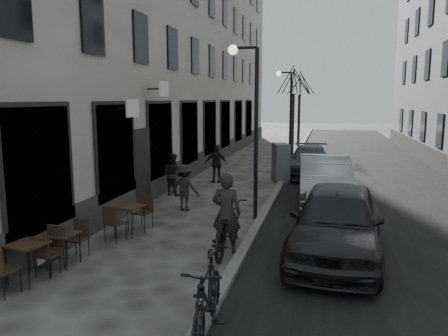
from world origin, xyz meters
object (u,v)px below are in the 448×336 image
at_px(bistro_set_b, 63,246).
at_px(utility_cabinet, 281,163).
at_px(bistro_set_a, 28,259).
at_px(car_near, 337,221).
at_px(pedestrian_near, 173,174).
at_px(pedestrian_mid, 185,188).
at_px(streetlamp_near, 251,113).
at_px(sign_board, 41,242).
at_px(tree_far, 300,84).
at_px(streetlamp_far, 288,106).
at_px(tree_near, 294,81).
at_px(moped, 207,298).
at_px(car_mid, 325,180).
at_px(car_far, 309,161).
at_px(bicycle, 226,228).
at_px(bistro_set_c, 130,217).
at_px(pedestrian_far, 216,164).

height_order(bistro_set_b, utility_cabinet, utility_cabinet).
distance_m(bistro_set_a, car_near, 6.54).
distance_m(pedestrian_near, pedestrian_mid, 2.39).
xyz_separation_m(streetlamp_near, sign_board, (-3.84, -4.56, -2.70)).
bearing_deg(tree_far, streetlamp_far, -90.46).
bearing_deg(tree_near, pedestrian_mid, -98.87).
xyz_separation_m(pedestrian_mid, moped, (2.72, -7.13, -0.13)).
bearing_deg(bistro_set_a, car_mid, 63.95).
xyz_separation_m(tree_far, pedestrian_mid, (-2.27, -20.52, -3.92)).
xyz_separation_m(streetlamp_far, pedestrian_near, (-3.36, -9.44, -2.37)).
relative_size(streetlamp_near, bistro_set_a, 3.11).
distance_m(tree_near, utility_cabinet, 9.56).
distance_m(tree_near, bistro_set_b, 20.35).
distance_m(tree_far, sign_board, 26.20).
relative_size(bistro_set_b, car_near, 0.30).
bearing_deg(bistro_set_a, pedestrian_mid, 86.73).
bearing_deg(pedestrian_mid, car_far, -111.65).
relative_size(pedestrian_near, moped, 0.77).
bearing_deg(bicycle, bistro_set_b, 26.45).
relative_size(bistro_set_a, sign_board, 1.42).
bearing_deg(utility_cabinet, bistro_set_b, -125.77).
distance_m(bistro_set_b, pedestrian_mid, 5.22).
xyz_separation_m(sign_board, pedestrian_mid, (1.65, 5.03, 0.28)).
bearing_deg(bistro_set_c, pedestrian_far, 99.91).
bearing_deg(car_near, pedestrian_near, 142.60).
distance_m(utility_cabinet, moped, 12.90).
relative_size(bistro_set_a, bistro_set_b, 1.13).
xyz_separation_m(tree_near, pedestrian_mid, (-2.27, -14.52, -3.92)).
bearing_deg(car_near, car_far, 100.19).
bearing_deg(utility_cabinet, bicycle, -109.68).
height_order(streetlamp_far, bistro_set_c, streetlamp_far).
distance_m(streetlamp_far, bistro_set_b, 17.16).
relative_size(tree_far, pedestrian_near, 3.61).
xyz_separation_m(utility_cabinet, car_near, (2.20, -8.95, -0.00)).
bearing_deg(sign_board, bistro_set_c, 63.22).
height_order(bistro_set_a, pedestrian_mid, pedestrian_mid).
distance_m(tree_near, bistro_set_c, 18.03).
height_order(streetlamp_far, bistro_set_b, streetlamp_far).
height_order(tree_near, bistro_set_b, tree_near).
relative_size(bicycle, pedestrian_mid, 1.47).
height_order(streetlamp_near, streetlamp_far, same).
height_order(streetlamp_far, pedestrian_mid, streetlamp_far).
bearing_deg(bistro_set_c, pedestrian_near, 109.40).
xyz_separation_m(bistro_set_b, pedestrian_far, (0.84, 10.02, 0.37)).
relative_size(bistro_set_a, car_near, 0.34).
relative_size(utility_cabinet, pedestrian_near, 1.05).
height_order(tree_near, pedestrian_mid, tree_near).
distance_m(streetlamp_near, pedestrian_mid, 3.30).
bearing_deg(car_near, car_mid, 97.96).
xyz_separation_m(tree_far, car_far, (1.36, -13.03, -3.98)).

